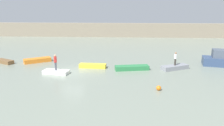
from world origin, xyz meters
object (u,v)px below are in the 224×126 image
Objects in this scene: rowboat_brown at (5,61)px; mooring_buoy at (159,88)px; rowboat_orange at (38,60)px; rowboat_white at (56,72)px; rowboat_green at (132,68)px; person_red_shirt at (55,61)px; person_white_shirt at (175,58)px; rowboat_yellow at (93,66)px; rowboat_grey at (175,67)px.

rowboat_brown reaches higher than mooring_buoy.
rowboat_orange is 1.21× the size of rowboat_white.
rowboat_green is 8.83m from person_red_shirt.
rowboat_orange is 17.87m from person_white_shirt.
rowboat_yellow is at bearing -48.80° from rowboat_orange.
rowboat_brown reaches higher than rowboat_white.
rowboat_green is 5.12m from rowboat_grey.
rowboat_yellow is at bearing 19.77° from rowboat_brown.
rowboat_yellow is 4.81m from rowboat_green.
rowboat_grey is at bearing 10.19° from person_red_shirt.
mooring_buoy is at bearing -112.69° from person_white_shirt.
rowboat_white is (4.03, -4.92, -0.08)m from rowboat_orange.
rowboat_yellow is 2.03× the size of person_white_shirt.
mooring_buoy is at bearing 2.56° from rowboat_brown.
person_white_shirt is (17.66, -2.47, 1.13)m from rowboat_orange.
rowboat_orange is at bearing 167.11° from rowboat_yellow.
rowboat_yellow is 4.72m from person_red_shirt.
person_white_shirt is (0.00, 0.00, 1.14)m from rowboat_grey.
person_white_shirt is (13.63, 2.45, 0.00)m from person_red_shirt.
rowboat_white is at bearing 0.15° from rowboat_brown.
rowboat_brown is at bearing 158.35° from rowboat_orange.
rowboat_orange is at bearing 172.04° from person_white_shirt.
rowboat_green reaches higher than rowboat_brown.
rowboat_grey is (9.87, -0.17, 0.01)m from rowboat_yellow.
rowboat_white is (8.16, -4.14, -0.04)m from rowboat_brown.
mooring_buoy is at bearing -64.78° from rowboat_orange.
rowboat_brown is 5.99× the size of mooring_buoy.
rowboat_white is at bearing -177.65° from rowboat_green.
rowboat_orange reaches higher than rowboat_grey.
person_red_shirt is at bearing 37.06° from rowboat_white.
rowboat_brown is 9.22m from person_red_shirt.
mooring_buoy reaches higher than rowboat_white.
person_red_shirt is at bearing -177.65° from rowboat_green.
rowboat_yellow is (11.91, -1.52, 0.01)m from rowboat_brown.
rowboat_orange reaches higher than rowboat_yellow.
rowboat_orange is 6.36m from rowboat_white.
rowboat_grey is 2.11× the size of person_white_shirt.
rowboat_yellow is at bearing 134.58° from mooring_buoy.
person_red_shirt is at bearing -82.98° from rowboat_orange.
person_white_shirt is at bearing 2.59° from rowboat_yellow.
person_white_shirt is 3.56× the size of mooring_buoy.
rowboat_green is at bearing 108.92° from mooring_buoy.
person_white_shirt is (21.78, -1.69, 1.17)m from rowboat_brown.
rowboat_white is 0.88× the size of rowboat_yellow.
mooring_buoy is (18.89, -8.61, -0.01)m from rowboat_brown.
rowboat_white is 1.21m from person_red_shirt.
person_red_shirt is at bearing 157.40° from mooring_buoy.
rowboat_grey is (13.63, 2.45, 0.07)m from rowboat_white.
person_white_shirt is at bearing 20.68° from rowboat_white.
rowboat_green is 5.25m from person_white_shirt.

